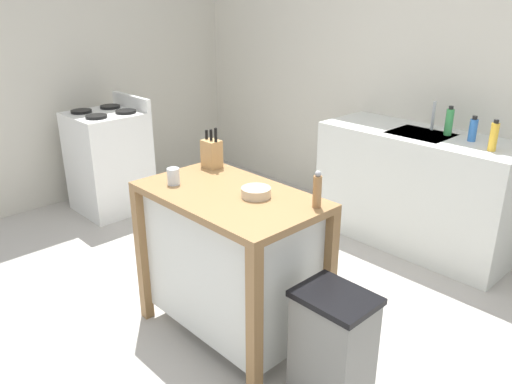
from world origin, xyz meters
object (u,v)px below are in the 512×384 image
(knife_block, at_px, (212,153))
(pepper_grinder, at_px, (317,190))
(bowl_stoneware_deep, at_px, (256,192))
(bottle_dish_soap, at_px, (494,136))
(trash_bin, at_px, (333,351))
(stove, at_px, (109,161))
(drinking_cup, at_px, (173,176))
(sink_faucet, at_px, (433,116))
(kitchen_island, at_px, (230,258))
(bottle_hand_soap, at_px, (449,122))
(bottle_spray_cleaner, at_px, (473,130))

(knife_block, relative_size, pepper_grinder, 1.33)
(knife_block, distance_m, bowl_stoneware_deep, 0.56)
(pepper_grinder, xyz_separation_m, bottle_dish_soap, (0.21, 1.56, 0.02))
(pepper_grinder, height_order, trash_bin, pepper_grinder)
(bottle_dish_soap, xyz_separation_m, stove, (-2.85, -1.32, -0.55))
(knife_block, distance_m, pepper_grinder, 0.85)
(pepper_grinder, distance_m, trash_bin, 0.77)
(drinking_cup, distance_m, stove, 2.02)
(drinking_cup, relative_size, bottle_dish_soap, 0.44)
(knife_block, bearing_deg, trash_bin, -11.06)
(trash_bin, bearing_deg, stove, 171.30)
(trash_bin, xyz_separation_m, sink_faucet, (-0.65, 1.99, 0.71))
(bowl_stoneware_deep, relative_size, drinking_cup, 1.66)
(kitchen_island, relative_size, bottle_dish_soap, 4.90)
(trash_bin, xyz_separation_m, bottle_dish_soap, (-0.10, 1.77, 0.70))
(knife_block, height_order, trash_bin, knife_block)
(drinking_cup, relative_size, trash_bin, 0.15)
(bowl_stoneware_deep, xyz_separation_m, drinking_cup, (-0.45, -0.20, 0.02))
(bottle_dish_soap, height_order, bottle_hand_soap, bottle_hand_soap)
(kitchen_island, bearing_deg, bottle_dish_soap, 69.31)
(trash_bin, bearing_deg, pepper_grinder, 145.86)
(sink_faucet, distance_m, bottle_dish_soap, 0.60)
(kitchen_island, relative_size, sink_faucet, 4.72)
(stove, bearing_deg, bottle_hand_soap, 31.17)
(drinking_cup, distance_m, pepper_grinder, 0.83)
(trash_bin, bearing_deg, bottle_spray_cleaner, 98.86)
(trash_bin, bearing_deg, bottle_hand_soap, 104.31)
(pepper_grinder, xyz_separation_m, bottle_spray_cleaner, (0.01, 1.69, 0.01))
(pepper_grinder, relative_size, bottle_spray_cleaner, 1.05)
(kitchen_island, relative_size, trash_bin, 1.65)
(knife_block, height_order, bottle_hand_soap, knife_block)
(sink_faucet, height_order, bottle_hand_soap, sink_faucet)
(trash_bin, distance_m, stove, 2.99)
(bottle_dish_soap, bearing_deg, bowl_stoneware_deep, -107.16)
(sink_faucet, bearing_deg, bottle_spray_cleaner, -14.33)
(sink_faucet, height_order, stove, sink_faucet)
(pepper_grinder, bearing_deg, knife_block, 178.96)
(bottle_hand_soap, bearing_deg, bottle_dish_soap, -22.84)
(bowl_stoneware_deep, distance_m, trash_bin, 0.87)
(bowl_stoneware_deep, relative_size, sink_faucet, 0.71)
(sink_faucet, bearing_deg, drinking_cup, -101.21)
(kitchen_island, height_order, pepper_grinder, pepper_grinder)
(drinking_cup, bearing_deg, pepper_grinder, 23.48)
(bottle_spray_cleaner, bearing_deg, stove, -151.30)
(kitchen_island, distance_m, knife_block, 0.66)
(drinking_cup, relative_size, pepper_grinder, 0.49)
(bottle_hand_soap, distance_m, bottle_spray_cleaner, 0.20)
(sink_faucet, bearing_deg, bowl_stoneware_deep, -88.98)
(bottle_hand_soap, bearing_deg, bowl_stoneware_deep, -93.84)
(kitchen_island, bearing_deg, stove, 168.85)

